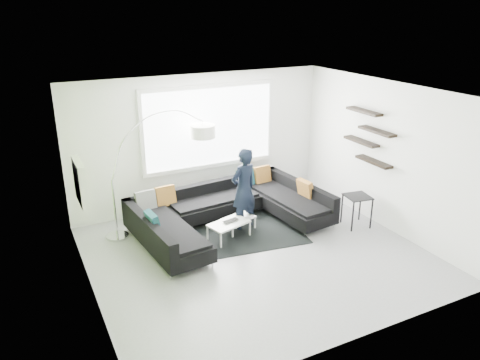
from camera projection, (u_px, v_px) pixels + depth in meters
name	position (u px, v px, depth m)	size (l,w,h in m)	color
ground	(257.00, 254.00, 8.12)	(5.50, 5.50, 0.00)	gray
room_shell	(255.00, 152.00, 7.68)	(5.54, 5.04, 2.82)	white
sectional_sofa	(231.00, 214.00, 8.91)	(3.73, 2.52, 0.76)	black
rug	(238.00, 232.00, 8.91)	(2.32, 1.68, 0.01)	black
coffee_table	(234.00, 227.00, 8.79)	(0.97, 0.56, 0.32)	white
arc_lamp	(112.00, 180.00, 8.33)	(2.10, 0.55, 2.27)	silver
side_table	(356.00, 211.00, 9.09)	(0.45, 0.45, 0.63)	black
person	(244.00, 189.00, 8.85)	(0.67, 0.53, 1.60)	black
laptop	(232.00, 222.00, 8.60)	(0.36, 0.27, 0.02)	black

